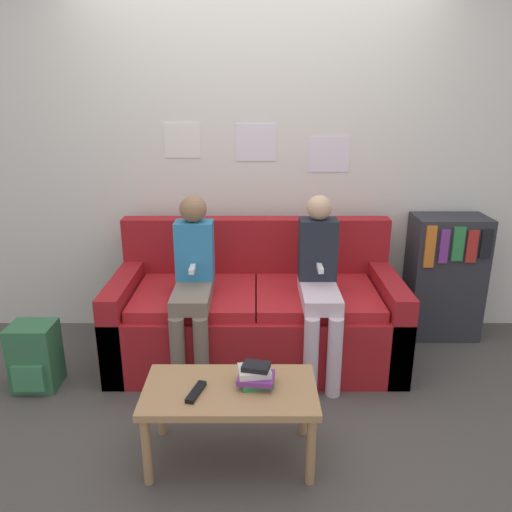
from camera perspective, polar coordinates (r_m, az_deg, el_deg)
name	(u,v)px	position (r m, az deg, el deg)	size (l,w,h in m)	color
ground_plane	(256,399)	(3.11, 0.00, -16.05)	(10.00, 10.00, 0.00)	#4C4742
wall_back	(256,158)	(3.67, 0.00, 11.14)	(8.00, 0.06, 2.60)	silver
couch	(256,315)	(3.44, 0.00, -6.72)	(1.90, 0.86, 0.90)	maroon
coffee_table	(230,397)	(2.51, -2.98, -15.84)	(0.84, 0.44, 0.40)	#AD7F51
person_left	(193,278)	(3.14, -7.21, -2.56)	(0.24, 0.58, 1.14)	#756656
person_right	(319,280)	(3.14, 7.24, -2.69)	(0.24, 0.58, 1.14)	silver
tv_remote	(196,392)	(2.45, -6.88, -15.17)	(0.09, 0.17, 0.02)	black
book_stack	(255,375)	(2.48, -0.08, -13.46)	(0.19, 0.17, 0.11)	#2D8442
bookshelf	(444,277)	(3.92, 20.73, -2.24)	(0.52, 0.33, 0.92)	#2D2D33
backpack	(35,357)	(3.41, -23.94, -10.46)	(0.27, 0.25, 0.42)	#336B42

